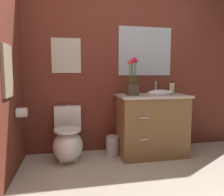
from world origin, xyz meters
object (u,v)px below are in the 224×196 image
Objects in this scene: soap_bottle at (172,88)px; hanging_towel at (7,71)px; wall_poster at (66,56)px; trash_bin at (113,146)px; vanity_cabinet at (151,124)px; wall_mirror at (145,51)px; toilet at (68,142)px; flower_vase at (132,82)px; toilet_paper_roll at (22,113)px.

soap_bottle is 2.05m from hanging_towel.
trash_bin is at bearing -21.58° from wall_poster.
vanity_cabinet is 2.16× the size of wall_poster.
toilet is at bearing -166.74° from wall_mirror.
soap_bottle is 0.67× the size of trash_bin.
wall_poster is (-0.60, 0.24, 1.23)m from trash_bin.
vanity_cabinet is 2.04× the size of flower_vase.
vanity_cabinet is at bearing -179.53° from soap_bottle.
wall_poster is 1.14m from wall_mirror.
hanging_towel is at bearing -139.94° from toilet.
hanging_towel reaches higher than trash_bin.
wall_mirror reaches higher than hanging_towel.
wall_poster is 4.29× the size of toilet_paper_roll.
toilet is 1.33× the size of hanging_towel.
soap_bottle is 1.67× the size of toilet_paper_roll.
trash_bin is at bearing 158.94° from flower_vase.
vanity_cabinet is at bearing -14.48° from wall_poster.
flower_vase is at bearing 16.13° from hanging_towel.
hanging_towel is (-1.16, -0.50, 1.01)m from trash_bin.
trash_bin is (-0.54, 0.06, -0.29)m from vanity_cabinet.
trash_bin is 1.25m from toilet_paper_roll.
soap_bottle is 0.23× the size of wall_mirror.
vanity_cabinet is 0.66m from flower_vase.
wall_poster is 0.97m from toilet_paper_roll.
flower_vase is 0.62m from wall_mirror.
wall_mirror is at bearing 90.54° from vanity_cabinet.
wall_poster reaches higher than flower_vase.
toilet_paper_roll is (-0.51, -0.46, -0.69)m from wall_poster.
toilet reaches higher than trash_bin.
toilet_paper_roll is at bearing -168.42° from trash_bin.
soap_bottle is at bearing 3.96° from flower_vase.
toilet is 1.15m from vanity_cabinet.
toilet is 2.54× the size of trash_bin.
toilet is 0.61m from trash_bin.
vanity_cabinet is 1.06m from wall_mirror.
trash_bin is 1.39m from wall_poster.
toilet_paper_roll is (0.06, 0.27, -0.47)m from hanging_towel.
flower_vase is 0.92m from trash_bin.
flower_vase is 1.84× the size of trash_bin.
wall_mirror is (-0.00, 0.29, 1.02)m from vanity_cabinet.
flower_vase is (-0.29, -0.04, 0.59)m from vanity_cabinet.
soap_bottle reaches higher than vanity_cabinet.
wall_poster reaches higher than soap_bottle.
toilet is at bearing -177.12° from trash_bin.
soap_bottle is at bearing -44.75° from wall_mirror.
trash_bin is 0.34× the size of wall_mirror.
toilet is 1.38× the size of flower_vase.
wall_mirror is at bearing 135.25° from soap_bottle.
hanging_towel is at bearing -101.31° from toilet_paper_roll.
soap_bottle is 1.96m from toilet_paper_roll.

